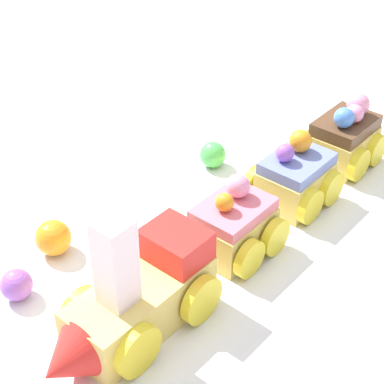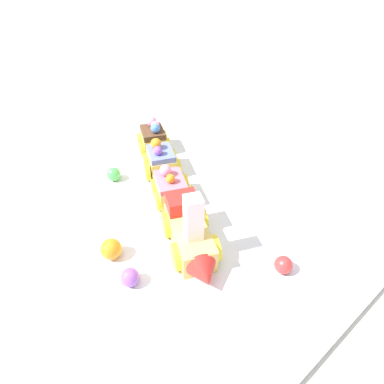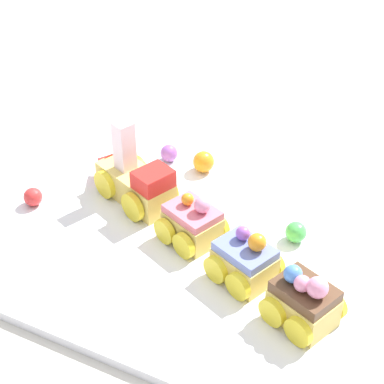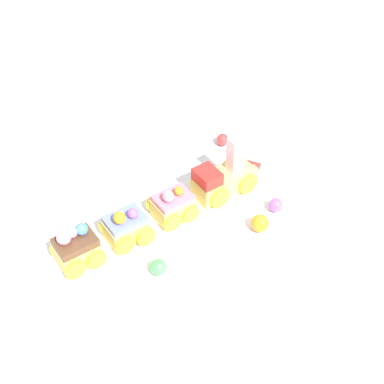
{
  "view_description": "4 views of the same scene",
  "coord_description": "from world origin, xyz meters",
  "px_view_note": "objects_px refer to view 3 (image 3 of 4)",
  "views": [
    {
      "loc": [
        0.39,
        0.09,
        0.35
      ],
      "look_at": [
        0.0,
        -0.03,
        0.06
      ],
      "focal_mm": 60.0,
      "sensor_mm": 36.0,
      "label": 1
    },
    {
      "loc": [
        0.33,
        -0.21,
        0.34
      ],
      "look_at": [
        0.04,
        0.01,
        0.05
      ],
      "focal_mm": 28.0,
      "sensor_mm": 36.0,
      "label": 2
    },
    {
      "loc": [
        -0.25,
        0.52,
        0.5
      ],
      "look_at": [
        0.02,
        -0.04,
        0.05
      ],
      "focal_mm": 60.0,
      "sensor_mm": 36.0,
      "label": 3
    },
    {
      "loc": [
        -0.5,
        -0.37,
        0.64
      ],
      "look_at": [
        0.01,
        -0.03,
        0.08
      ],
      "focal_mm": 50.0,
      "sensor_mm": 36.0,
      "label": 4
    }
  ],
  "objects_px": {
    "gumball_orange": "(204,162)",
    "gumball_green": "(296,232)",
    "cake_train_locomotive": "(132,179)",
    "cake_car_strawberry": "(192,224)",
    "cake_car_chocolate": "(304,302)",
    "cake_car_blueberry": "(245,261)",
    "gumball_purple": "(169,153)",
    "gumball_red": "(33,197)"
  },
  "relations": [
    {
      "from": "gumball_orange",
      "to": "gumball_green",
      "type": "height_order",
      "value": "gumball_orange"
    },
    {
      "from": "cake_train_locomotive",
      "to": "gumball_orange",
      "type": "xyz_separation_m",
      "value": [
        -0.06,
        -0.09,
        -0.01
      ]
    },
    {
      "from": "cake_car_strawberry",
      "to": "cake_car_chocolate",
      "type": "distance_m",
      "value": 0.17
    },
    {
      "from": "cake_train_locomotive",
      "to": "cake_car_blueberry",
      "type": "height_order",
      "value": "cake_train_locomotive"
    },
    {
      "from": "gumball_green",
      "to": "cake_car_blueberry",
      "type": "bearing_deg",
      "value": 70.29
    },
    {
      "from": "gumball_purple",
      "to": "gumball_green",
      "type": "bearing_deg",
      "value": 158.21
    },
    {
      "from": "gumball_red",
      "to": "gumball_green",
      "type": "bearing_deg",
      "value": -165.96
    },
    {
      "from": "gumball_red",
      "to": "cake_car_chocolate",
      "type": "bearing_deg",
      "value": 174.32
    },
    {
      "from": "gumball_orange",
      "to": "gumball_red",
      "type": "distance_m",
      "value": 0.23
    },
    {
      "from": "cake_car_chocolate",
      "to": "gumball_green",
      "type": "distance_m",
      "value": 0.13
    },
    {
      "from": "cake_car_blueberry",
      "to": "gumball_purple",
      "type": "height_order",
      "value": "cake_car_blueberry"
    },
    {
      "from": "gumball_red",
      "to": "gumball_purple",
      "type": "bearing_deg",
      "value": -122.71
    },
    {
      "from": "gumball_orange",
      "to": "cake_car_strawberry",
      "type": "bearing_deg",
      "value": 110.08
    },
    {
      "from": "gumball_orange",
      "to": "gumball_purple",
      "type": "bearing_deg",
      "value": -1.7
    },
    {
      "from": "cake_car_strawberry",
      "to": "gumball_green",
      "type": "xyz_separation_m",
      "value": [
        -0.11,
        -0.05,
        -0.01
      ]
    },
    {
      "from": "cake_train_locomotive",
      "to": "cake_car_strawberry",
      "type": "relative_size",
      "value": 1.72
    },
    {
      "from": "cake_car_blueberry",
      "to": "gumball_red",
      "type": "xyz_separation_m",
      "value": [
        0.29,
        -0.0,
        -0.01
      ]
    },
    {
      "from": "cake_car_strawberry",
      "to": "gumball_orange",
      "type": "xyz_separation_m",
      "value": [
        0.05,
        -0.14,
        -0.01
      ]
    },
    {
      "from": "gumball_orange",
      "to": "cake_car_chocolate",
      "type": "bearing_deg",
      "value": 135.86
    },
    {
      "from": "cake_car_chocolate",
      "to": "gumball_green",
      "type": "bearing_deg",
      "value": -46.03
    },
    {
      "from": "cake_train_locomotive",
      "to": "cake_car_strawberry",
      "type": "bearing_deg",
      "value": -179.85
    },
    {
      "from": "cake_car_blueberry",
      "to": "gumball_green",
      "type": "distance_m",
      "value": 0.09
    },
    {
      "from": "cake_train_locomotive",
      "to": "cake_car_blueberry",
      "type": "bearing_deg",
      "value": -179.88
    },
    {
      "from": "cake_car_chocolate",
      "to": "cake_train_locomotive",
      "type": "bearing_deg",
      "value": -0.09
    },
    {
      "from": "cake_car_strawberry",
      "to": "gumball_red",
      "type": "distance_m",
      "value": 0.21
    },
    {
      "from": "cake_train_locomotive",
      "to": "gumball_green",
      "type": "xyz_separation_m",
      "value": [
        -0.22,
        -0.01,
        -0.01
      ]
    },
    {
      "from": "cake_car_chocolate",
      "to": "gumball_purple",
      "type": "distance_m",
      "value": 0.33
    },
    {
      "from": "gumball_red",
      "to": "cake_car_blueberry",
      "type": "bearing_deg",
      "value": 179.17
    },
    {
      "from": "cake_train_locomotive",
      "to": "gumball_purple",
      "type": "height_order",
      "value": "cake_train_locomotive"
    },
    {
      "from": "cake_car_chocolate",
      "to": "cake_car_blueberry",
      "type": "bearing_deg",
      "value": -0.59
    },
    {
      "from": "cake_train_locomotive",
      "to": "gumball_red",
      "type": "relative_size",
      "value": 6.06
    },
    {
      "from": "cake_train_locomotive",
      "to": "gumball_orange",
      "type": "relative_size",
      "value": 4.96
    },
    {
      "from": "gumball_red",
      "to": "gumball_purple",
      "type": "relative_size",
      "value": 0.99
    },
    {
      "from": "cake_car_blueberry",
      "to": "gumball_green",
      "type": "xyz_separation_m",
      "value": [
        -0.03,
        -0.08,
        -0.01
      ]
    },
    {
      "from": "gumball_green",
      "to": "gumball_purple",
      "type": "bearing_deg",
      "value": -21.79
    },
    {
      "from": "cake_car_chocolate",
      "to": "gumball_red",
      "type": "distance_m",
      "value": 0.37
    },
    {
      "from": "cake_car_chocolate",
      "to": "gumball_purple",
      "type": "relative_size",
      "value": 3.47
    },
    {
      "from": "gumball_orange",
      "to": "gumball_green",
      "type": "xyz_separation_m",
      "value": [
        -0.16,
        0.08,
        -0.0
      ]
    },
    {
      "from": "gumball_orange",
      "to": "gumball_purple",
      "type": "xyz_separation_m",
      "value": [
        0.05,
        -0.0,
        -0.0
      ]
    },
    {
      "from": "cake_car_strawberry",
      "to": "gumball_purple",
      "type": "height_order",
      "value": "cake_car_strawberry"
    },
    {
      "from": "gumball_red",
      "to": "cake_train_locomotive",
      "type": "bearing_deg",
      "value": -145.05
    },
    {
      "from": "cake_train_locomotive",
      "to": "gumball_green",
      "type": "distance_m",
      "value": 0.22
    }
  ]
}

